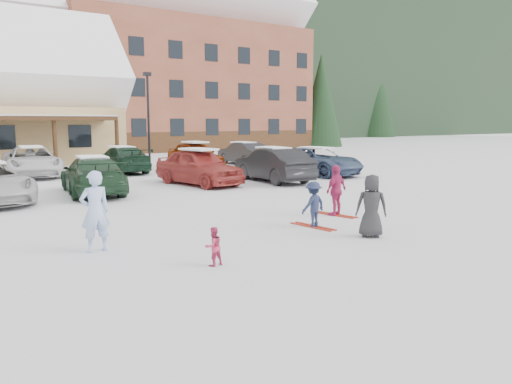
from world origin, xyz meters
TOP-DOWN VIEW (x-y plane):
  - ground at (0.00, 0.00)m, footprint 160.00×160.00m
  - alpine_hotel at (14.27, 38.00)m, footprint 31.48×14.01m
  - lamp_post at (6.54, 22.93)m, footprint 0.50×0.25m
  - conifer_1 at (30.00, 32.00)m, footprint 4.84×4.84m
  - conifer_3 at (6.00, 44.00)m, footprint 3.96×3.96m
  - conifer_4 at (34.00, 46.00)m, footprint 5.06×5.06m
  - adult_skier at (-3.60, 1.31)m, footprint 0.64×0.43m
  - toddler_red at (-2.07, -1.02)m, footprint 0.39×0.31m
  - child_navy at (1.82, 0.58)m, footprint 0.83×0.54m
  - skis_child_navy at (1.82, 0.58)m, footprint 0.38×1.41m
  - child_magenta at (3.44, 1.43)m, footprint 0.93×0.53m
  - skis_child_magenta at (3.44, 1.43)m, footprint 0.47×1.41m
  - bystander_dark at (2.22, -1.05)m, footprint 0.87×0.86m
  - parked_car_3 at (-1.14, 9.84)m, footprint 2.65×5.11m
  - parked_car_4 at (3.48, 10.02)m, footprint 2.60×4.81m
  - parked_car_5 at (6.82, 9.13)m, footprint 2.00×4.83m
  - parked_car_6 at (10.31, 10.14)m, footprint 3.00×5.33m
  - parked_car_10 at (-1.87, 17.57)m, footprint 2.94×5.58m
  - parked_car_11 at (2.49, 16.91)m, footprint 2.00×4.82m
  - parked_car_12 at (6.60, 16.34)m, footprint 1.97×4.65m
  - parked_car_13 at (10.60, 17.45)m, footprint 1.56×4.31m

SIDE VIEW (x-z plane):
  - ground at x=0.00m, z-range 0.00..0.00m
  - skis_child_navy at x=1.82m, z-range 0.00..0.03m
  - skis_child_magenta at x=3.44m, z-range 0.00..0.03m
  - toddler_red at x=-2.07m, z-range 0.00..0.76m
  - child_navy at x=1.82m, z-range 0.00..1.20m
  - parked_car_11 at x=2.49m, z-range 0.00..1.39m
  - parked_car_6 at x=10.31m, z-range 0.00..1.41m
  - parked_car_13 at x=10.60m, z-range 0.00..1.41m
  - parked_car_3 at x=-1.14m, z-range 0.00..1.42m
  - child_magenta at x=3.44m, z-range 0.00..1.49m
  - parked_car_10 at x=-1.87m, z-range 0.00..1.50m
  - bystander_dark at x=2.22m, z-range 0.00..1.51m
  - parked_car_5 at x=6.82m, z-range 0.00..1.55m
  - parked_car_4 at x=3.48m, z-range 0.00..1.55m
  - parked_car_12 at x=6.60m, z-range 0.00..1.57m
  - adult_skier at x=-3.60m, z-range 0.00..1.73m
  - lamp_post at x=6.54m, z-range 0.40..6.36m
  - conifer_3 at x=6.00m, z-range 0.53..9.71m
  - conifer_1 at x=30.00m, z-range 0.65..11.87m
  - conifer_4 at x=34.00m, z-range 0.68..12.41m
  - alpine_hotel at x=14.27m, z-range -2.11..19.37m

